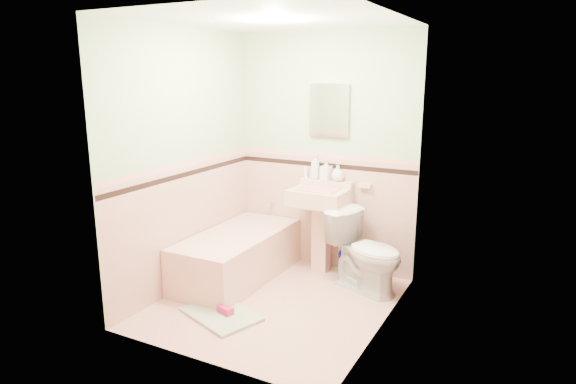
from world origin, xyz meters
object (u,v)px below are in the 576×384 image
at_px(soap_bottle_mid, 326,170).
at_px(bucket, 351,265).
at_px(shoe, 225,310).
at_px(soap_bottle_left, 315,167).
at_px(soap_bottle_right, 338,173).
at_px(bathtub, 237,257).
at_px(sink, 319,231).
at_px(medicine_cabinet, 329,110).
at_px(toilet, 366,252).

xyz_separation_m(soap_bottle_mid, bucket, (0.36, -0.15, -0.95)).
distance_m(bucket, shoe, 1.49).
relative_size(soap_bottle_left, soap_bottle_right, 1.54).
height_order(bucket, shoe, bucket).
bearing_deg(bathtub, soap_bottle_left, 52.48).
bearing_deg(soap_bottle_right, bucket, -33.20).
xyz_separation_m(bathtub, soap_bottle_left, (0.55, 0.71, 0.88)).
xyz_separation_m(bathtub, shoe, (0.37, -0.77, -0.17)).
bearing_deg(soap_bottle_left, soap_bottle_mid, 0.00).
xyz_separation_m(sink, soap_bottle_right, (0.12, 0.18, 0.60)).
height_order(medicine_cabinet, soap_bottle_left, medicine_cabinet).
bearing_deg(medicine_cabinet, sink, -90.00).
distance_m(soap_bottle_mid, toilet, 0.99).
bearing_deg(medicine_cabinet, shoe, -101.66).
bearing_deg(bathtub, toilet, 14.95).
bearing_deg(medicine_cabinet, toilet, -34.28).
bearing_deg(soap_bottle_left, toilet, -27.16).
xyz_separation_m(medicine_cabinet, soap_bottle_mid, (-0.01, -0.03, -0.62)).
distance_m(bathtub, shoe, 0.87).
height_order(toilet, bucket, toilet).
bearing_deg(bucket, bathtub, -151.43).
distance_m(medicine_cabinet, soap_bottle_mid, 0.62).
xyz_separation_m(soap_bottle_right, bucket, (0.23, -0.15, -0.92)).
distance_m(medicine_cabinet, shoe, 2.25).
xyz_separation_m(soap_bottle_mid, shoe, (-0.30, -1.48, -1.02)).
bearing_deg(toilet, soap_bottle_left, 83.86).
height_order(soap_bottle_left, shoe, soap_bottle_left).
relative_size(soap_bottle_mid, bucket, 0.83).
relative_size(bathtub, shoe, 9.71).
xyz_separation_m(bathtub, medicine_cabinet, (0.68, 0.74, 1.47)).
height_order(soap_bottle_left, soap_bottle_mid, soap_bottle_left).
bearing_deg(soap_bottle_right, bathtub, -138.58).
height_order(sink, soap_bottle_left, soap_bottle_left).
bearing_deg(soap_bottle_right, soap_bottle_mid, 180.00).
bearing_deg(sink, soap_bottle_mid, 92.79).
distance_m(sink, soap_bottle_right, 0.64).
relative_size(bucket, shoe, 1.72).
distance_m(soap_bottle_left, soap_bottle_right, 0.26).
distance_m(medicine_cabinet, soap_bottle_left, 0.61).
xyz_separation_m(soap_bottle_mid, toilet, (0.60, -0.37, -0.69)).
height_order(soap_bottle_left, toilet, soap_bottle_left).
bearing_deg(soap_bottle_mid, soap_bottle_left, 180.00).
distance_m(sink, medicine_cabinet, 1.26).
distance_m(soap_bottle_left, bucket, 1.09).
xyz_separation_m(medicine_cabinet, soap_bottle_right, (0.12, -0.03, -0.64)).
relative_size(soap_bottle_right, bucket, 0.64).
relative_size(bathtub, bucket, 5.66).
bearing_deg(soap_bottle_left, medicine_cabinet, 12.54).
height_order(soap_bottle_mid, shoe, soap_bottle_mid).
relative_size(bathtub, soap_bottle_mid, 6.84).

